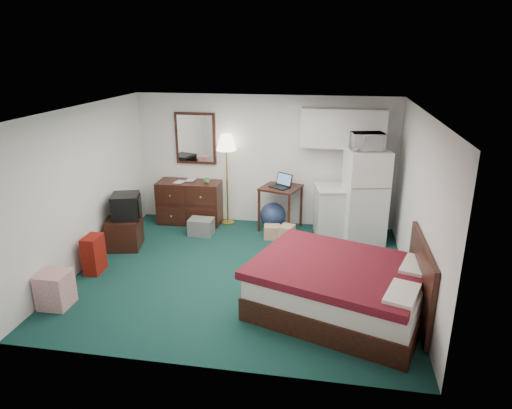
% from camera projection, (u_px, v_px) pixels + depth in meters
% --- Properties ---
extents(floor, '(5.00, 4.50, 0.01)m').
position_uv_depth(floor, '(242.00, 273.00, 7.09)').
color(floor, black).
rests_on(floor, ground).
extents(ceiling, '(5.00, 4.50, 0.01)m').
position_uv_depth(ceiling, '(240.00, 110.00, 6.27)').
color(ceiling, white).
rests_on(ceiling, walls).
extents(walls, '(5.01, 4.51, 2.50)m').
position_uv_depth(walls, '(241.00, 196.00, 6.68)').
color(walls, white).
rests_on(walls, floor).
extents(mirror, '(0.80, 0.06, 1.00)m').
position_uv_depth(mirror, '(196.00, 138.00, 8.84)').
color(mirror, white).
rests_on(mirror, walls).
extents(upper_cabinets, '(1.50, 0.35, 0.70)m').
position_uv_depth(upper_cabinets, '(343.00, 128.00, 8.15)').
color(upper_cabinets, silver).
rests_on(upper_cabinets, walls).
extents(headboard, '(0.06, 1.56, 1.00)m').
position_uv_depth(headboard, '(420.00, 280.00, 5.72)').
color(headboard, black).
rests_on(headboard, walls).
extents(dresser, '(1.24, 0.59, 0.84)m').
position_uv_depth(dresser, '(190.00, 202.00, 9.03)').
color(dresser, black).
rests_on(dresser, floor).
extents(floor_lamp, '(0.48, 0.48, 1.78)m').
position_uv_depth(floor_lamp, '(227.00, 180.00, 8.82)').
color(floor_lamp, gold).
rests_on(floor_lamp, floor).
extents(desk, '(0.84, 0.84, 0.85)m').
position_uv_depth(desk, '(280.00, 208.00, 8.69)').
color(desk, black).
rests_on(desk, floor).
extents(exercise_ball, '(0.58, 0.58, 0.50)m').
position_uv_depth(exercise_ball, '(273.00, 215.00, 8.79)').
color(exercise_ball, navy).
rests_on(exercise_ball, floor).
extents(kitchen_counter, '(0.93, 0.78, 0.90)m').
position_uv_depth(kitchen_counter, '(339.00, 212.00, 8.38)').
color(kitchen_counter, silver).
rests_on(kitchen_counter, floor).
extents(fridge, '(0.82, 0.82, 1.67)m').
position_uv_depth(fridge, '(365.00, 196.00, 8.03)').
color(fridge, silver).
rests_on(fridge, floor).
extents(bed, '(2.53, 2.24, 0.68)m').
position_uv_depth(bed, '(340.00, 289.00, 5.94)').
color(bed, '#490B18').
rests_on(bed, floor).
extents(tv_stand, '(0.65, 0.69, 0.54)m').
position_uv_depth(tv_stand, '(125.00, 233.00, 7.93)').
color(tv_stand, black).
rests_on(tv_stand, floor).
extents(suitcase, '(0.24, 0.37, 0.59)m').
position_uv_depth(suitcase, '(94.00, 254.00, 7.03)').
color(suitcase, maroon).
rests_on(suitcase, floor).
extents(retail_box, '(0.39, 0.39, 0.49)m').
position_uv_depth(retail_box, '(55.00, 289.00, 6.11)').
color(retail_box, silver).
rests_on(retail_box, floor).
extents(file_bin, '(0.45, 0.34, 0.31)m').
position_uv_depth(file_bin, '(201.00, 227.00, 8.50)').
color(file_bin, slate).
rests_on(file_bin, floor).
extents(cardboard_box_a, '(0.31, 0.27, 0.24)m').
position_uv_depth(cardboard_box_a, '(272.00, 232.00, 8.34)').
color(cardboard_box_a, tan).
rests_on(cardboard_box_a, floor).
extents(cardboard_box_b, '(0.30, 0.33, 0.28)m').
position_uv_depth(cardboard_box_b, '(287.00, 233.00, 8.25)').
color(cardboard_box_b, tan).
rests_on(cardboard_box_b, floor).
extents(laptop, '(0.46, 0.44, 0.24)m').
position_uv_depth(laptop, '(280.00, 181.00, 8.46)').
color(laptop, black).
rests_on(laptop, desk).
extents(crt_tv, '(0.59, 0.61, 0.42)m').
position_uv_depth(crt_tv, '(126.00, 206.00, 7.79)').
color(crt_tv, black).
rests_on(crt_tv, tv_stand).
extents(microwave, '(0.58, 0.40, 0.36)m').
position_uv_depth(microwave, '(368.00, 139.00, 7.66)').
color(microwave, silver).
rests_on(microwave, fridge).
extents(book_a, '(0.17, 0.05, 0.23)m').
position_uv_depth(book_a, '(176.00, 176.00, 8.83)').
color(book_a, tan).
rests_on(book_a, dresser).
extents(book_b, '(0.17, 0.03, 0.23)m').
position_uv_depth(book_b, '(186.00, 175.00, 8.94)').
color(book_b, tan).
rests_on(book_b, dresser).
extents(mug, '(0.13, 0.11, 0.12)m').
position_uv_depth(mug, '(207.00, 180.00, 8.77)').
color(mug, '#4D8D45').
rests_on(mug, dresser).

